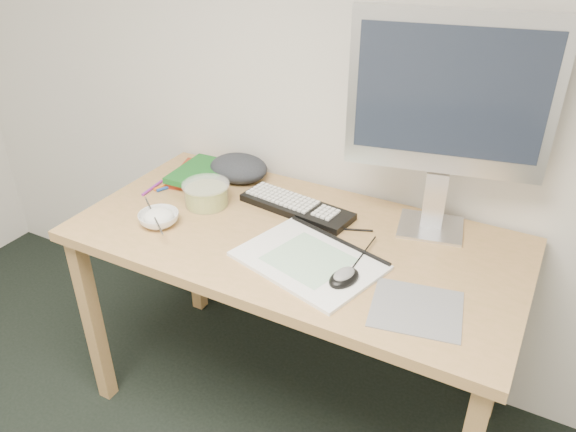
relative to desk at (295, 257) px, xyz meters
The scene contains 18 objects.
desk is the anchor object (origin of this frame).
mousepad 0.48m from the desk, 21.07° to the right, with size 0.23×0.21×0.00m, color gray.
sketchpad 0.18m from the desk, 47.52° to the right, with size 0.40×0.28×0.01m, color white.
keyboard 0.18m from the desk, 115.63° to the left, with size 0.40×0.13×0.02m, color black.
monitor 0.66m from the desk, 33.49° to the left, with size 0.57×0.21×0.67m.
mouse 0.30m from the desk, 34.04° to the right, with size 0.07×0.11×0.04m, color black.
rice_bowl 0.45m from the desk, 160.34° to the right, with size 0.13×0.13×0.04m, color white.
chopsticks 0.47m from the desk, 157.87° to the right, with size 0.02×0.02×0.24m, color #B2B2B4.
fruit_tub 0.38m from the desk, behind, with size 0.16×0.16×0.08m, color gold.
book_red 0.55m from the desk, 159.40° to the left, with size 0.17×0.23×0.02m, color maroon.
book_green 0.52m from the desk, 160.01° to the left, with size 0.17×0.24×0.02m, color #175C1E.
cloth_lump 0.47m from the desk, 145.09° to the left, with size 0.19×0.16×0.08m, color #292A31.
pencil_pink 0.11m from the desk, 83.68° to the left, with size 0.01×0.01×0.17m, color pink.
pencil_tan 0.09m from the desk, 101.51° to the left, with size 0.01×0.01×0.18m, color tan.
pencil_black 0.18m from the desk, 38.85° to the left, with size 0.01×0.01×0.18m, color black.
marker_blue 0.56m from the desk, behind, with size 0.01×0.01×0.12m, color #1C4399.
marker_orange 0.57m from the desk, behind, with size 0.01×0.01×0.13m, color orange.
marker_purple 0.60m from the desk, behind, with size 0.01×0.01×0.12m, color #832791.
Camera 1 is at (0.78, 0.11, 1.69)m, focal length 35.00 mm.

